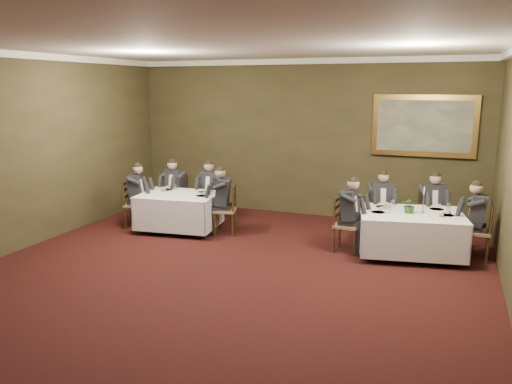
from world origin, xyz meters
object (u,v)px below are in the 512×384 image
Objects in this scene: diner_main_backleft at (380,213)px; diner_main_endleft at (347,224)px; chair_main_backleft at (380,224)px; diner_sec_endright at (225,209)px; diner_sec_backright at (211,199)px; chair_sec_endright at (225,220)px; centerpiece at (410,204)px; chair_main_endleft at (346,236)px; chair_sec_backleft at (176,207)px; chair_main_endright at (477,243)px; diner_sec_endleft at (136,203)px; diner_main_endright at (478,230)px; table_main at (411,230)px; chair_main_backright at (430,227)px; diner_main_backright at (431,215)px; chair_sec_backright at (212,209)px; diner_sec_backleft at (176,197)px; table_second at (179,209)px; candlestick at (423,203)px; painting at (424,126)px; chair_sec_endleft at (136,214)px.

diner_main_backleft and diner_main_endleft have the same top height.
chair_main_backleft is 3.05m from diner_sec_endright.
diner_sec_backright reaches higher than chair_sec_endright.
diner_main_endleft is 1.13m from centerpiece.
chair_sec_backleft is (-3.96, 0.84, 0.00)m from chair_main_endleft.
chair_main_endright is 0.74× the size of diner_sec_endleft.
diner_sec_backright is (-3.13, 0.93, 0.23)m from chair_main_endleft.
table_main is at bearing 103.56° from diner_main_endright.
diner_main_backright reaches higher than chair_main_backright.
chair_main_endleft is at bearing 167.45° from chair_sec_backright.
diner_sec_backleft is (-4.42, -0.17, 0.23)m from chair_main_backleft.
chair_main_backright is 0.74× the size of diner_main_endleft.
table_second is 1.27× the size of diner_sec_backright.
chair_main_endleft is 2.11× the size of candlestick.
chair_main_backleft is 0.74× the size of diner_main_backleft.
chair_main_endleft is at bearing -111.18° from chair_sec_endright.
chair_main_backright is at bearing 171.36° from diner_main_backleft.
centerpiece is at bearing 106.04° from diner_main_backleft.
diner_main_endleft is at bearing -111.18° from chair_sec_endright.
chair_main_endright is at bearing 178.33° from chair_sec_backright.
table_second is 3.46m from chair_main_endleft.
chair_sec_backright is 4.78m from painting.
table_main is 1.46× the size of diner_main_backright.
chair_sec_backright is at bearing 87.14° from diner_main_endright.
table_second is at bearing 132.31° from chair_sec_backleft.
chair_sec_backleft is at bearing -90.00° from diner_sec_backleft.
table_main is 0.47m from centerpiece.
centerpiece reaches higher than chair_main_endleft.
diner_sec_endleft is (-1.29, -0.97, 0.23)m from chair_sec_backright.
diner_main_backleft is 1.08m from centerpiece.
diner_main_endleft reaches higher than chair_main_endright.
diner_main_endleft reaches higher than chair_sec_backright.
diner_sec_backright is (-4.22, 0.73, 0.06)m from table_main.
candlestick is (4.39, -0.65, 0.43)m from diner_sec_backright.
chair_sec_backleft and chair_sec_endright have the same top height.
table_second is 4.53m from centerpiece.
painting is (0.62, 1.28, 1.60)m from diner_main_backleft.
diner_sec_backleft is 0.97m from diner_sec_endleft.
chair_sec_backleft is 1.00× the size of chair_sec_endleft.
diner_sec_backright is at bearing -16.55° from chair_main_backright.
diner_sec_backleft is (-6.13, 0.43, 0.23)m from chair_main_endright.
diner_main_endright is at bearing 75.39° from diner_sec_endleft.
diner_main_backright is 1.35× the size of chair_sec_endright.
diner_sec_endleft is at bearing -8.14° from chair_main_backleft.
chair_main_endleft is (-1.38, -1.15, -0.23)m from diner_main_backright.
table_main is 1.09m from diner_main_endleft.
table_main is at bearing -106.41° from diner_sec_endright.
diner_sec_endleft reaches higher than chair_sec_endleft.
chair_main_endright is 6.15m from diner_sec_backleft.
table_second is at bearing -178.63° from table_main.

